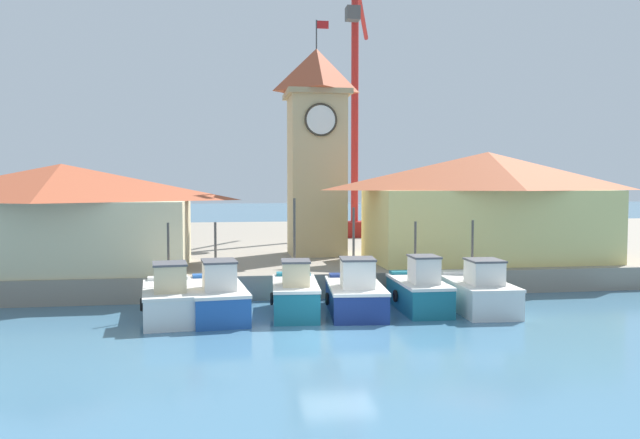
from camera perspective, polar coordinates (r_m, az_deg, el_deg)
The scene contains 13 objects.
ground_plane at distance 21.89m, azimuth 1.65°, elevation -10.50°, with size 300.00×300.00×0.00m, color teal.
quay_wharf at distance 48.03m, azimuth -4.14°, elevation -2.31°, with size 120.00×40.00×1.12m, color gray.
fishing_boat_far_left at distance 24.92m, azimuth -13.60°, elevation -7.07°, with size 2.51×4.96×3.69m.
fishing_boat_left_outer at distance 25.07m, azimuth -9.36°, elevation -6.95°, with size 2.55×5.40×3.67m.
fishing_boat_left_inner at distance 25.06m, azimuth -2.30°, elevation -6.86°, with size 2.09×4.46×4.64m.
fishing_boat_mid_left at distance 25.34m, azimuth 3.24°, elevation -6.81°, with size 2.58×4.87×4.25m.
fishing_boat_center at distance 26.20m, azimuth 9.03°, elevation -6.47°, with size 1.93×4.37×3.64m.
fishing_boat_mid_right at distance 26.69m, azimuth 14.18°, elevation -6.42°, with size 2.35×4.92×3.69m.
clock_tower at distance 36.09m, azimuth -0.32°, elevation 6.71°, with size 3.59×3.59×13.42m.
warehouse_left at distance 32.11m, azimuth -22.50°, elevation 0.32°, with size 12.05×7.09×5.05m.
warehouse_right at distance 34.31m, azimuth 15.04°, elevation 1.26°, with size 12.78×6.25×5.78m.
port_crane_near at distance 48.46m, azimuth 3.22°, elevation 7.64°, with size 3.65×8.71×19.96m.
dock_worker_near_tower at distance 30.81m, azimuth 10.96°, elevation -2.83°, with size 0.34×0.22×1.62m.
Camera 1 is at (-3.86, -20.91, 5.20)m, focal length 35.00 mm.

